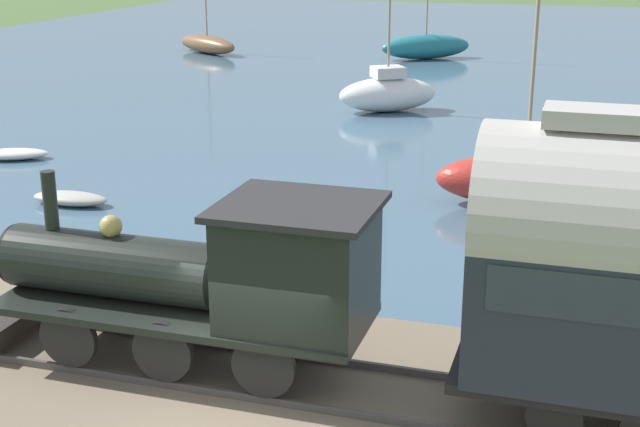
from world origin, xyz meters
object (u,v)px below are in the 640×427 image
(sailboat_white, at_px, (388,93))
(rowboat_near_shore, at_px, (12,154))
(sailboat_red, at_px, (526,177))
(rowboat_off_pier, at_px, (70,198))
(sailboat_brown, at_px, (207,44))
(steam_locomotive, at_px, (218,272))
(sailboat_teal, at_px, (426,46))

(sailboat_white, distance_m, rowboat_near_shore, 15.40)
(sailboat_red, height_order, rowboat_off_pier, sailboat_red)
(sailboat_brown, height_order, rowboat_off_pier, sailboat_brown)
(sailboat_brown, relative_size, sailboat_white, 0.78)
(rowboat_near_shore, bearing_deg, steam_locomotive, -158.08)
(sailboat_brown, distance_m, rowboat_near_shore, 26.90)
(sailboat_red, relative_size, sailboat_white, 0.81)
(steam_locomotive, relative_size, sailboat_red, 0.95)
(sailboat_teal, xyz_separation_m, rowboat_near_shore, (-27.92, 8.53, -0.55))
(sailboat_white, relative_size, rowboat_near_shore, 3.33)
(steam_locomotive, bearing_deg, sailboat_white, 6.91)
(sailboat_red, xyz_separation_m, rowboat_near_shore, (0.18, 16.64, -0.61))
(sailboat_brown, height_order, sailboat_white, sailboat_white)
(sailboat_white, height_order, rowboat_near_shore, sailboat_white)
(sailboat_teal, bearing_deg, sailboat_brown, 61.89)
(steam_locomotive, relative_size, sailboat_teal, 0.82)
(steam_locomotive, xyz_separation_m, sailboat_teal, (40.57, 4.42, -1.51))
(sailboat_brown, bearing_deg, steam_locomotive, -123.26)
(sailboat_brown, relative_size, sailboat_teal, 0.82)
(steam_locomotive, relative_size, sailboat_brown, 0.99)
(steam_locomotive, xyz_separation_m, sailboat_white, (24.33, 2.95, -1.45))
(rowboat_off_pier, height_order, rowboat_near_shore, rowboat_off_pier)
(sailboat_red, distance_m, rowboat_near_shore, 16.65)
(sailboat_red, xyz_separation_m, sailboat_white, (11.87, 6.64, 0.01))
(sailboat_red, height_order, sailboat_white, sailboat_white)
(sailboat_teal, xyz_separation_m, rowboat_off_pier, (-31.83, 3.88, -0.55))
(steam_locomotive, xyz_separation_m, sailboat_brown, (39.11, 17.76, -1.67))
(steam_locomotive, xyz_separation_m, rowboat_near_shore, (12.64, 12.95, -2.06))
(rowboat_off_pier, distance_m, rowboat_near_shore, 6.08)
(steam_locomotive, distance_m, sailboat_brown, 42.99)
(rowboat_off_pier, bearing_deg, rowboat_near_shore, 47.57)
(sailboat_teal, bearing_deg, sailboat_white, 150.85)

